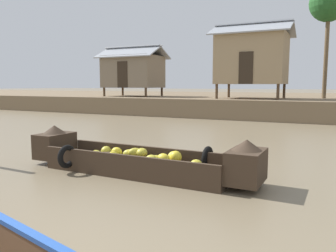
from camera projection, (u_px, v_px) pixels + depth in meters
ground_plane at (229, 142)px, 11.45m from camera, size 300.00×300.00×0.00m
riverbank_strip at (288, 102)px, 26.45m from camera, size 160.00×20.00×1.10m
banana_boat at (137, 159)px, 7.35m from camera, size 5.42×1.71×0.92m
stilt_house_left at (133, 71)px, 24.49m from camera, size 4.54×3.29×3.60m
stilt_house_mid_left at (252, 58)px, 20.31m from camera, size 4.61×3.52×4.51m
palm_tree_near at (329, 4)px, 20.01m from camera, size 2.23×2.23×6.77m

